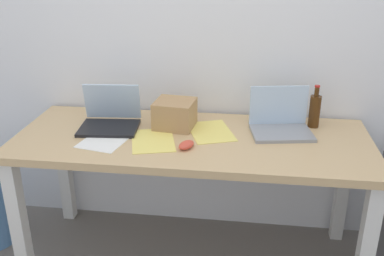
# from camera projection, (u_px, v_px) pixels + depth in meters

# --- Properties ---
(ground_plane) EXTENTS (8.00, 8.00, 0.00)m
(ground_plane) POSITION_uv_depth(u_px,v_px,m) (192.00, 256.00, 2.58)
(ground_plane) COLOR slate
(back_wall) EXTENTS (5.20, 0.08, 2.60)m
(back_wall) POSITION_uv_depth(u_px,v_px,m) (202.00, 18.00, 2.46)
(back_wall) COLOR white
(back_wall) RESTS_ON ground
(desk) EXTENTS (1.83, 0.72, 0.76)m
(desk) POSITION_uv_depth(u_px,v_px,m) (192.00, 154.00, 2.32)
(desk) COLOR tan
(desk) RESTS_ON ground
(laptop_left) EXTENTS (0.33, 0.28, 0.22)m
(laptop_left) POSITION_uv_depth(u_px,v_px,m) (110.00, 119.00, 2.39)
(laptop_left) COLOR black
(laptop_left) RESTS_ON desk
(laptop_right) EXTENTS (0.34, 0.28, 0.23)m
(laptop_right) POSITION_uv_depth(u_px,v_px,m) (281.00, 123.00, 2.33)
(laptop_right) COLOR gray
(laptop_right) RESTS_ON desk
(beer_bottle) EXTENTS (0.06, 0.06, 0.23)m
(beer_bottle) POSITION_uv_depth(u_px,v_px,m) (315.00, 110.00, 2.38)
(beer_bottle) COLOR #47280F
(beer_bottle) RESTS_ON desk
(computer_mouse) EXTENTS (0.10, 0.12, 0.03)m
(computer_mouse) POSITION_uv_depth(u_px,v_px,m) (186.00, 145.00, 2.16)
(computer_mouse) COLOR #D84C38
(computer_mouse) RESTS_ON desk
(cardboard_box) EXTENTS (0.23, 0.22, 0.15)m
(cardboard_box) POSITION_uv_depth(u_px,v_px,m) (175.00, 114.00, 2.39)
(cardboard_box) COLOR tan
(cardboard_box) RESTS_ON desk
(paper_sheet_front_left) EXTENTS (0.27, 0.33, 0.00)m
(paper_sheet_front_left) POSITION_uv_depth(u_px,v_px,m) (107.00, 139.00, 2.26)
(paper_sheet_front_left) COLOR white
(paper_sheet_front_left) RESTS_ON desk
(paper_sheet_near_back) EXTENTS (0.30, 0.35, 0.00)m
(paper_sheet_near_back) POSITION_uv_depth(u_px,v_px,m) (211.00, 132.00, 2.35)
(paper_sheet_near_back) COLOR #F4E06B
(paper_sheet_near_back) RESTS_ON desk
(paper_yellow_folder) EXTENTS (0.28, 0.34, 0.00)m
(paper_yellow_folder) POSITION_uv_depth(u_px,v_px,m) (153.00, 140.00, 2.24)
(paper_yellow_folder) COLOR #F4E06B
(paper_yellow_folder) RESTS_ON desk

